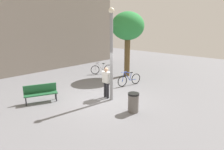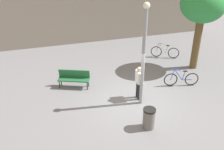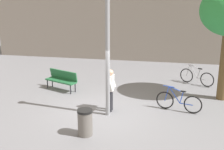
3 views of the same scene
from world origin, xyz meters
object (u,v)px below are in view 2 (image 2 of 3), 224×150
Objects in this scene: plaza_tree at (203,5)px; bicycle_silver at (165,52)px; person_by_lamppost at (139,81)px; lamppost at (144,52)px; bicycle_blue at (181,79)px; park_bench at (74,77)px; trash_bin at (149,118)px.

bicycle_silver is (-0.93, 1.86, -3.29)m from plaza_tree.
lamppost is at bearing -94.42° from person_by_lamppost.
bicycle_blue is (2.59, 0.49, -0.58)m from person_by_lamppost.
plaza_tree is 4.14m from bicycle_blue.
plaza_tree is at bearing 29.88° from lamppost.
bicycle_silver is at bearing 51.29° from lamppost.
park_bench is at bearing 143.38° from person_by_lamppost.
lamppost reaches higher than person_by_lamppost.
bicycle_blue is 1.98× the size of trash_bin.
park_bench is (-2.72, 2.02, -0.42)m from person_by_lamppost.
park_bench is at bearing 163.90° from bicycle_blue.
trash_bin is (2.29, -4.15, -0.10)m from park_bench.
lamppost is at bearing -150.12° from plaza_tree.
person_by_lamppost is 0.95× the size of bicycle_blue.
park_bench is at bearing 118.85° from trash_bin.
bicycle_blue reaches higher than park_bench.
person_by_lamppost is 5.65m from plaza_tree.
trash_bin is at bearing -103.03° from lamppost.
park_bench reaches higher than trash_bin.
person_by_lamppost is 1.87× the size of trash_bin.
plaza_tree is at bearing 41.40° from trash_bin.
lamppost reaches higher than bicycle_silver.
bicycle_silver reaches higher than park_bench.
bicycle_blue is (5.31, -1.53, -0.16)m from park_bench.
bicycle_silver is (6.24, 2.02, -0.16)m from park_bench.
bicycle_silver is 7.32m from trash_bin.
person_by_lamppost is 2.70m from bicycle_blue.
lamppost is 3.53m from bicycle_blue.
bicycle_silver is 3.67m from bicycle_blue.
bicycle_silver reaches higher than trash_bin.
person_by_lamppost is 3.41m from park_bench.
plaza_tree reaches higher than lamppost.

